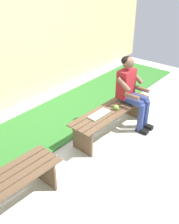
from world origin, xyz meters
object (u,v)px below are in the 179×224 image
at_px(person_seated, 132,90).
at_px(book_open, 99,114).
at_px(bench_near, 112,115).
at_px(apple, 116,107).

distance_m(person_seated, book_open, 0.78).
bearing_deg(bench_near, person_seated, 166.76).
distance_m(bench_near, person_seated, 0.57).
relative_size(person_seated, apple, 14.32).
bearing_deg(person_seated, bench_near, -13.24).
bearing_deg(apple, bench_near, -67.77).
xyz_separation_m(person_seated, apple, (0.41, -0.03, -0.19)).
distance_m(bench_near, apple, 0.18).
height_order(bench_near, person_seated, person_seated).
xyz_separation_m(bench_near, person_seated, (-0.44, 0.10, 0.35)).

